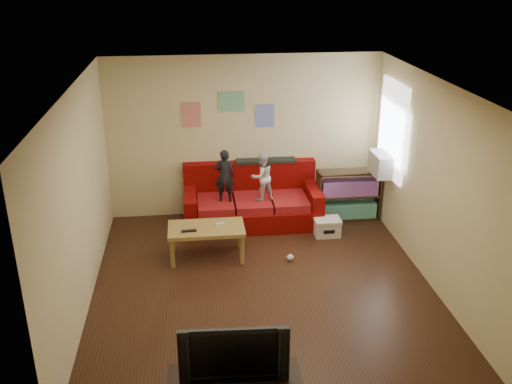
{
  "coord_description": "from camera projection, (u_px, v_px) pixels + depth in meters",
  "views": [
    {
      "loc": [
        -0.87,
        -6.55,
        4.08
      ],
      "look_at": [
        0.0,
        0.8,
        1.05
      ],
      "focal_mm": 40.0,
      "sensor_mm": 36.0,
      "label": 1
    }
  ],
  "objects": [
    {
      "name": "file_box",
      "position": [
        327.0,
        227.0,
        9.03
      ],
      "size": [
        0.41,
        0.31,
        0.29
      ],
      "color": "silver",
      "rests_on": "ground"
    },
    {
      "name": "room_shell",
      "position": [
        263.0,
        194.0,
        7.14
      ],
      "size": [
        4.52,
        5.02,
        2.72
      ],
      "color": "#381E11",
      "rests_on": "ground"
    },
    {
      "name": "child_b",
      "position": [
        262.0,
        177.0,
        9.1
      ],
      "size": [
        0.46,
        0.41,
        0.78
      ],
      "primitive_type": "imported",
      "rotation": [
        0.0,
        0.0,
        3.51
      ],
      "color": "silver",
      "rests_on": "sofa"
    },
    {
      "name": "television",
      "position": [
        234.0,
        349.0,
        5.24
      ],
      "size": [
        1.01,
        0.19,
        0.58
      ],
      "primitive_type": "imported",
      "rotation": [
        0.0,
        0.0,
        -0.05
      ],
      "color": "black",
      "rests_on": "tv_stand"
    },
    {
      "name": "remote",
      "position": [
        189.0,
        231.0,
        8.08
      ],
      "size": [
        0.22,
        0.07,
        0.02
      ],
      "primitive_type": "cube",
      "rotation": [
        0.0,
        0.0,
        0.06
      ],
      "color": "black",
      "rests_on": "coffee_table"
    },
    {
      "name": "game_controller",
      "position": [
        220.0,
        224.0,
        8.28
      ],
      "size": [
        0.14,
        0.07,
        0.03
      ],
      "primitive_type": "cube",
      "rotation": [
        0.0,
        0.0,
        0.29
      ],
      "color": "silver",
      "rests_on": "coffee_table"
    },
    {
      "name": "artwork_center",
      "position": [
        231.0,
        102.0,
        9.18
      ],
      "size": [
        0.42,
        0.01,
        0.32
      ],
      "primitive_type": "cube",
      "color": "#72B27F",
      "rests_on": "room_shell"
    },
    {
      "name": "artwork_left",
      "position": [
        191.0,
        115.0,
        9.18
      ],
      "size": [
        0.3,
        0.01,
        0.4
      ],
      "primitive_type": "cube",
      "color": "#D87266",
      "rests_on": "room_shell"
    },
    {
      "name": "window",
      "position": [
        392.0,
        130.0,
        8.79
      ],
      "size": [
        0.04,
        1.08,
        1.48
      ],
      "primitive_type": "cube",
      "color": "white",
      "rests_on": "room_shell"
    },
    {
      "name": "coffee_table",
      "position": [
        206.0,
        231.0,
        8.25
      ],
      "size": [
        1.1,
        0.6,
        0.49
      ],
      "color": "olive",
      "rests_on": "ground"
    },
    {
      "name": "sofa",
      "position": [
        252.0,
        203.0,
        9.45
      ],
      "size": [
        2.22,
        1.02,
        0.98
      ],
      "color": "#710604",
      "rests_on": "ground"
    },
    {
      "name": "bookshelf",
      "position": [
        348.0,
        197.0,
        9.54
      ],
      "size": [
        1.06,
        0.32,
        0.85
      ],
      "color": "#332515",
      "rests_on": "ground"
    },
    {
      "name": "tissue",
      "position": [
        290.0,
        258.0,
        8.3
      ],
      "size": [
        0.11,
        0.11,
        0.1
      ],
      "primitive_type": "sphere",
      "rotation": [
        0.0,
        0.0,
        -0.1
      ],
      "color": "silver",
      "rests_on": "ground"
    },
    {
      "name": "ac_unit",
      "position": [
        382.0,
        164.0,
        8.99
      ],
      "size": [
        0.28,
        0.55,
        0.35
      ],
      "primitive_type": "cube",
      "color": "#B7B2A3",
      "rests_on": "window"
    },
    {
      "name": "child_a",
      "position": [
        225.0,
        176.0,
        9.02
      ],
      "size": [
        0.34,
        0.24,
        0.86
      ],
      "primitive_type": "imported",
      "rotation": [
        0.0,
        0.0,
        3.03
      ],
      "color": "black",
      "rests_on": "sofa"
    },
    {
      "name": "artwork_right",
      "position": [
        265.0,
        116.0,
        9.33
      ],
      "size": [
        0.3,
        0.01,
        0.38
      ],
      "primitive_type": "cube",
      "color": "#727FCC",
      "rests_on": "room_shell"
    }
  ]
}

